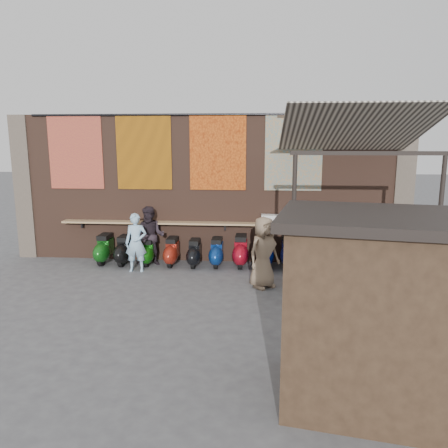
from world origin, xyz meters
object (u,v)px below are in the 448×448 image
(scooter_stool_3, at_px, (172,252))
(scooter_stool_7, at_px, (265,252))
(scooter_stool_5, at_px, (217,252))
(market_stall, at_px, (376,315))
(scooter_stool_4, at_px, (194,253))
(scooter_stool_0, at_px, (104,249))
(scooter_stool_9, at_px, (310,254))
(scooter_stool_10, at_px, (335,255))
(scooter_stool_2, at_px, (149,252))
(diner_right, at_px, (151,236))
(shopper_grey, at_px, (403,269))
(scooter_stool_1, at_px, (124,250))
(scooter_stool_6, at_px, (241,251))
(shopper_navy, at_px, (304,248))
(shopper_tan, at_px, (264,252))
(shelf_box, at_px, (272,219))
(diner_left, at_px, (136,243))
(scooter_stool_8, at_px, (288,253))

(scooter_stool_3, height_order, scooter_stool_7, scooter_stool_7)
(scooter_stool_5, bearing_deg, market_stall, -66.49)
(scooter_stool_3, distance_m, scooter_stool_4, 0.62)
(scooter_stool_0, height_order, scooter_stool_9, scooter_stool_0)
(scooter_stool_5, distance_m, scooter_stool_10, 3.10)
(scooter_stool_2, height_order, diner_right, diner_right)
(scooter_stool_5, height_order, shopper_grey, shopper_grey)
(scooter_stool_1, relative_size, scooter_stool_2, 1.12)
(scooter_stool_1, xyz_separation_m, scooter_stool_6, (3.16, 0.06, 0.03))
(scooter_stool_4, height_order, shopper_navy, shopper_navy)
(scooter_stool_0, xyz_separation_m, shopper_tan, (4.31, -1.63, 0.43))
(scooter_stool_1, bearing_deg, shopper_tan, -22.76)
(scooter_stool_10, relative_size, shopper_grey, 0.46)
(shelf_box, xyz_separation_m, scooter_stool_3, (-2.67, -0.30, -0.87))
(shopper_tan, bearing_deg, scooter_stool_7, 46.95)
(scooter_stool_6, height_order, diner_left, diner_left)
(scooter_stool_9, bearing_deg, shopper_navy, -105.19)
(scooter_stool_7, bearing_deg, scooter_stool_0, 179.57)
(shelf_box, bearing_deg, shopper_grey, -51.89)
(scooter_stool_9, bearing_deg, scooter_stool_5, 179.34)
(diner_right, bearing_deg, scooter_stool_9, 2.56)
(shelf_box, distance_m, scooter_stool_7, 0.89)
(scooter_stool_2, xyz_separation_m, scooter_stool_9, (4.31, -0.03, 0.04))
(scooter_stool_4, distance_m, diner_left, 1.57)
(scooter_stool_2, xyz_separation_m, scooter_stool_7, (3.15, 0.00, 0.07))
(scooter_stool_0, distance_m, shopper_tan, 4.63)
(scooter_stool_2, height_order, scooter_stool_8, scooter_stool_8)
(scooter_stool_2, bearing_deg, shopper_tan, -27.40)
(scooter_stool_1, height_order, market_stall, market_stall)
(shelf_box, height_order, scooter_stool_8, shelf_box)
(scooter_stool_5, bearing_deg, scooter_stool_0, 179.36)
(scooter_stool_0, bearing_deg, scooter_stool_3, -1.33)
(scooter_stool_0, relative_size, scooter_stool_5, 1.06)
(scooter_stool_1, relative_size, scooter_stool_3, 1.04)
(scooter_stool_9, height_order, shopper_tan, shopper_tan)
(scooter_stool_1, bearing_deg, market_stall, -49.21)
(diner_left, distance_m, shopper_grey, 6.31)
(scooter_stool_0, distance_m, scooter_stool_3, 1.88)
(shelf_box, relative_size, shopper_navy, 0.34)
(scooter_stool_8, relative_size, shopper_grey, 0.49)
(scooter_stool_8, xyz_separation_m, diner_left, (-3.89, -0.62, 0.34))
(scooter_stool_3, relative_size, shopper_tan, 0.48)
(diner_left, xyz_separation_m, market_stall, (4.59, -5.33, 0.42))
(scooter_stool_8, height_order, market_stall, market_stall)
(scooter_stool_7, relative_size, scooter_stool_10, 1.08)
(scooter_stool_5, xyz_separation_m, diner_left, (-2.01, -0.61, 0.38))
(shelf_box, relative_size, scooter_stool_2, 0.77)
(shelf_box, bearing_deg, scooter_stool_5, -168.59)
(diner_right, bearing_deg, diner_left, -108.02)
(market_stall, bearing_deg, scooter_stool_4, 128.47)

